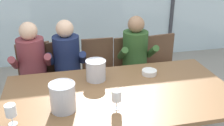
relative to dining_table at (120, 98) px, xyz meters
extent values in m
plane|color=#9E9384|center=(0.00, 1.00, -0.66)|extent=(14.00, 14.00, 0.00)
cube|color=brown|center=(0.00, 0.00, 0.04)|extent=(2.17, 1.16, 0.04)
cylinder|color=brown|center=(-0.99, 0.48, -0.32)|extent=(0.07, 0.07, 0.69)
cylinder|color=brown|center=(0.99, 0.48, -0.32)|extent=(0.07, 0.07, 0.69)
cube|color=brown|center=(-0.82, 0.93, -0.20)|extent=(0.50, 0.50, 0.03)
cube|color=brown|center=(-0.85, 1.13, 0.02)|extent=(0.42, 0.09, 0.42)
cylinder|color=brown|center=(-0.98, 0.72, -0.44)|extent=(0.04, 0.04, 0.45)
cylinder|color=brown|center=(-0.60, 0.77, -0.44)|extent=(0.04, 0.04, 0.45)
cylinder|color=brown|center=(-1.03, 1.09, -0.44)|extent=(0.04, 0.04, 0.45)
cylinder|color=brown|center=(-0.66, 1.14, -0.44)|extent=(0.04, 0.04, 0.45)
cube|color=brown|center=(-0.46, 0.90, -0.20)|extent=(0.47, 0.47, 0.03)
cube|color=brown|center=(-0.47, 1.10, 0.02)|extent=(0.42, 0.07, 0.42)
cylinder|color=brown|center=(-0.63, 0.70, -0.44)|extent=(0.04, 0.04, 0.45)
cylinder|color=brown|center=(-0.25, 0.73, -0.44)|extent=(0.04, 0.04, 0.45)
cylinder|color=brown|center=(-0.66, 1.08, -0.44)|extent=(0.04, 0.04, 0.45)
cylinder|color=brown|center=(-0.28, 1.11, -0.44)|extent=(0.04, 0.04, 0.45)
cube|color=brown|center=(-0.03, 0.92, -0.20)|extent=(0.45, 0.45, 0.03)
cube|color=brown|center=(-0.02, 1.12, 0.02)|extent=(0.42, 0.04, 0.42)
cylinder|color=brown|center=(-0.22, 0.74, -0.44)|extent=(0.04, 0.04, 0.45)
cylinder|color=brown|center=(0.16, 0.73, -0.44)|extent=(0.04, 0.04, 0.45)
cylinder|color=brown|center=(-0.21, 1.12, -0.44)|extent=(0.04, 0.04, 0.45)
cylinder|color=brown|center=(0.17, 1.11, -0.44)|extent=(0.04, 0.04, 0.45)
cube|color=brown|center=(0.42, 0.90, -0.20)|extent=(0.49, 0.49, 0.03)
cube|color=brown|center=(0.40, 1.09, 0.02)|extent=(0.42, 0.08, 0.42)
cylinder|color=brown|center=(0.25, 0.69, -0.44)|extent=(0.04, 0.04, 0.45)
cylinder|color=brown|center=(0.63, 0.73, -0.44)|extent=(0.04, 0.04, 0.45)
cylinder|color=brown|center=(0.21, 1.06, -0.44)|extent=(0.04, 0.04, 0.45)
cylinder|color=brown|center=(0.59, 1.11, -0.44)|extent=(0.04, 0.04, 0.45)
cube|color=brown|center=(0.87, 0.90, -0.20)|extent=(0.49, 0.49, 0.03)
cube|color=brown|center=(0.84, 1.09, 0.02)|extent=(0.42, 0.09, 0.42)
cylinder|color=brown|center=(0.71, 0.68, -0.44)|extent=(0.04, 0.04, 0.45)
cylinder|color=brown|center=(1.08, 0.73, -0.44)|extent=(0.04, 0.04, 0.45)
cylinder|color=brown|center=(0.66, 1.06, -0.44)|extent=(0.04, 0.04, 0.45)
cylinder|color=brown|center=(1.03, 1.11, -0.44)|extent=(0.04, 0.04, 0.45)
cylinder|color=brown|center=(-0.85, 0.93, 0.09)|extent=(0.32, 0.32, 0.52)
sphere|color=#DBAD89|center=(-0.85, 0.93, 0.44)|extent=(0.21, 0.21, 0.21)
cube|color=#47423D|center=(-0.94, 0.73, -0.17)|extent=(0.13, 0.40, 0.13)
cube|color=#47423D|center=(-0.76, 0.73, -0.17)|extent=(0.13, 0.40, 0.13)
cylinder|color=#47423D|center=(-0.93, 0.53, -0.43)|extent=(0.10, 0.10, 0.47)
cylinder|color=#47423D|center=(-0.75, 0.53, -0.43)|extent=(0.10, 0.10, 0.47)
cylinder|color=brown|center=(-1.04, 0.81, 0.11)|extent=(0.08, 0.33, 0.26)
cylinder|color=brown|center=(-0.66, 0.81, 0.11)|extent=(0.08, 0.33, 0.26)
cylinder|color=#192347|center=(-0.44, 0.93, 0.09)|extent=(0.35, 0.35, 0.52)
sphere|color=#DBAD89|center=(-0.44, 0.93, 0.44)|extent=(0.21, 0.21, 0.21)
cube|color=#47423D|center=(-0.54, 0.74, -0.17)|extent=(0.16, 0.41, 0.13)
cube|color=#47423D|center=(-0.36, 0.72, -0.17)|extent=(0.16, 0.41, 0.13)
cylinder|color=#47423D|center=(-0.56, 0.54, -0.43)|extent=(0.10, 0.10, 0.47)
cylinder|color=#47423D|center=(-0.38, 0.53, -0.43)|extent=(0.10, 0.10, 0.47)
cylinder|color=#192347|center=(-0.64, 0.83, 0.11)|extent=(0.11, 0.33, 0.26)
cylinder|color=#192347|center=(-0.26, 0.80, 0.11)|extent=(0.11, 0.33, 0.26)
cylinder|color=#2D5123|center=(0.44, 0.93, 0.09)|extent=(0.34, 0.34, 0.52)
sphere|color=#936B4C|center=(0.44, 0.93, 0.44)|extent=(0.21, 0.21, 0.21)
cube|color=#47423D|center=(0.33, 0.74, -0.17)|extent=(0.15, 0.41, 0.13)
cube|color=#47423D|center=(0.51, 0.73, -0.17)|extent=(0.15, 0.41, 0.13)
cylinder|color=#47423D|center=(0.32, 0.54, -0.43)|extent=(0.10, 0.10, 0.47)
cylinder|color=#47423D|center=(0.50, 0.53, -0.43)|extent=(0.10, 0.10, 0.47)
cylinder|color=#2D5123|center=(0.24, 0.82, 0.11)|extent=(0.10, 0.33, 0.26)
cylinder|color=#2D5123|center=(0.62, 0.80, 0.11)|extent=(0.10, 0.33, 0.26)
cylinder|color=#B7B7BC|center=(-0.53, -0.18, 0.18)|extent=(0.21, 0.21, 0.24)
torus|color=silver|center=(-0.53, -0.18, 0.30)|extent=(0.22, 0.22, 0.01)
cylinder|color=#B7B7BC|center=(-0.18, 0.31, 0.17)|extent=(0.20, 0.20, 0.21)
torus|color=silver|center=(-0.18, 0.31, 0.27)|extent=(0.21, 0.21, 0.01)
cylinder|color=silver|center=(0.40, 0.30, 0.09)|extent=(0.16, 0.16, 0.05)
cylinder|color=silver|center=(-0.93, -0.29, 0.06)|extent=(0.07, 0.07, 0.00)
cylinder|color=silver|center=(-0.93, -0.29, 0.10)|extent=(0.01, 0.01, 0.07)
cylinder|color=silver|center=(-0.93, -0.29, 0.19)|extent=(0.08, 0.08, 0.09)
cylinder|color=maroon|center=(-0.93, -0.29, 0.16)|extent=(0.07, 0.07, 0.04)
cylinder|color=silver|center=(-0.10, -0.26, 0.06)|extent=(0.07, 0.07, 0.00)
cylinder|color=silver|center=(-0.10, -0.26, 0.10)|extent=(0.01, 0.01, 0.07)
cylinder|color=silver|center=(-0.10, -0.26, 0.19)|extent=(0.08, 0.08, 0.09)
cylinder|color=#E0D184|center=(-0.10, -0.26, 0.16)|extent=(0.07, 0.07, 0.04)
camera|label=1|loc=(-0.54, -2.08, 1.31)|focal=42.00mm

